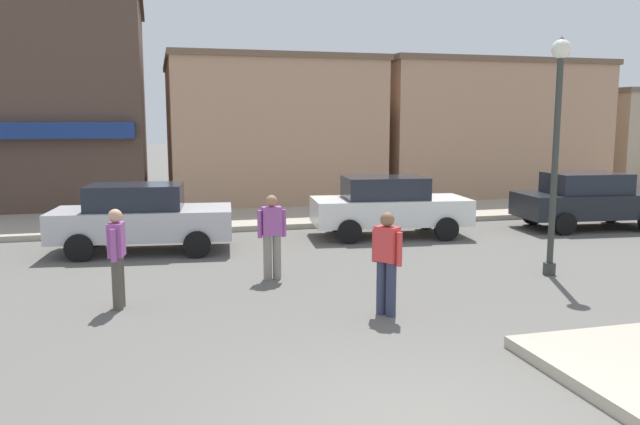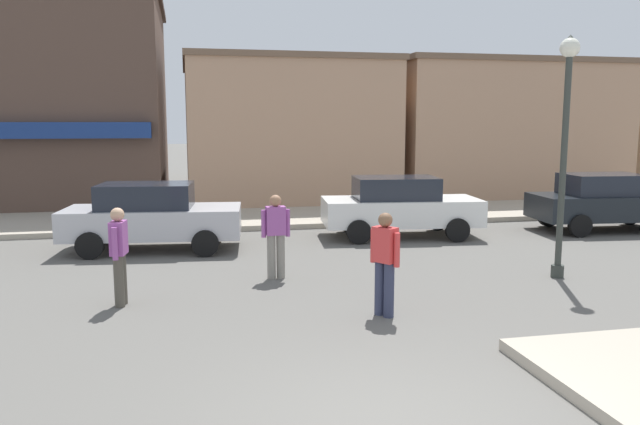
{
  "view_description": "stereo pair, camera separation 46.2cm",
  "coord_description": "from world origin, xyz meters",
  "px_view_note": "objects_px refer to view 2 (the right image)",
  "views": [
    {
      "loc": [
        -2.35,
        -5.24,
        2.98
      ],
      "look_at": [
        0.21,
        4.5,
        1.5
      ],
      "focal_mm": 35.0,
      "sensor_mm": 36.0,
      "label": 1
    },
    {
      "loc": [
        -1.91,
        -5.34,
        2.98
      ],
      "look_at": [
        0.21,
        4.5,
        1.5
      ],
      "focal_mm": 35.0,
      "sensor_mm": 36.0,
      "label": 2
    }
  ],
  "objects_px": {
    "parked_car_third": "(606,201)",
    "pedestrian_crossing_near": "(119,253)",
    "parked_car_nearest": "(152,216)",
    "pedestrian_crossing_far": "(276,234)",
    "lamp_post": "(566,122)",
    "pedestrian_kerb_side": "(385,261)",
    "parked_car_second": "(399,206)"
  },
  "relations": [
    {
      "from": "pedestrian_crossing_far",
      "to": "parked_car_second",
      "type": "bearing_deg",
      "value": 44.23
    },
    {
      "from": "lamp_post",
      "to": "pedestrian_kerb_side",
      "type": "distance_m",
      "value": 4.79
    },
    {
      "from": "parked_car_nearest",
      "to": "parked_car_second",
      "type": "xyz_separation_m",
      "value": [
        6.18,
        0.4,
        0.0
      ]
    },
    {
      "from": "pedestrian_crossing_far",
      "to": "pedestrian_kerb_side",
      "type": "distance_m",
      "value": 2.94
    },
    {
      "from": "parked_car_second",
      "to": "pedestrian_crossing_far",
      "type": "xyz_separation_m",
      "value": [
        -3.74,
        -3.65,
        0.06
      ]
    },
    {
      "from": "pedestrian_crossing_near",
      "to": "pedestrian_kerb_side",
      "type": "relative_size",
      "value": 1.0
    },
    {
      "from": "parked_car_second",
      "to": "pedestrian_kerb_side",
      "type": "xyz_separation_m",
      "value": [
        -2.45,
        -6.28,
        0.06
      ]
    },
    {
      "from": "parked_car_nearest",
      "to": "parked_car_second",
      "type": "distance_m",
      "value": 6.19
    },
    {
      "from": "pedestrian_crossing_near",
      "to": "pedestrian_kerb_side",
      "type": "distance_m",
      "value": 4.27
    },
    {
      "from": "parked_car_third",
      "to": "parked_car_nearest",
      "type": "bearing_deg",
      "value": -179.55
    },
    {
      "from": "parked_car_second",
      "to": "parked_car_third",
      "type": "relative_size",
      "value": 1.01
    },
    {
      "from": "parked_car_nearest",
      "to": "pedestrian_crossing_far",
      "type": "bearing_deg",
      "value": -53.07
    },
    {
      "from": "parked_car_nearest",
      "to": "pedestrian_kerb_side",
      "type": "distance_m",
      "value": 6.97
    },
    {
      "from": "parked_car_nearest",
      "to": "pedestrian_kerb_side",
      "type": "height_order",
      "value": "pedestrian_kerb_side"
    },
    {
      "from": "pedestrian_crossing_near",
      "to": "pedestrian_crossing_far",
      "type": "height_order",
      "value": "same"
    },
    {
      "from": "parked_car_third",
      "to": "parked_car_second",
      "type": "bearing_deg",
      "value": 176.97
    },
    {
      "from": "pedestrian_crossing_near",
      "to": "lamp_post",
      "type": "bearing_deg",
      "value": 1.2
    },
    {
      "from": "lamp_post",
      "to": "parked_car_second",
      "type": "bearing_deg",
      "value": 108.44
    },
    {
      "from": "pedestrian_crossing_near",
      "to": "parked_car_third",
      "type": "bearing_deg",
      "value": 20.29
    },
    {
      "from": "parked_car_third",
      "to": "pedestrian_crossing_far",
      "type": "distance_m",
      "value": 10.14
    },
    {
      "from": "pedestrian_crossing_far",
      "to": "pedestrian_kerb_side",
      "type": "bearing_deg",
      "value": -63.77
    },
    {
      "from": "lamp_post",
      "to": "parked_car_nearest",
      "type": "height_order",
      "value": "lamp_post"
    },
    {
      "from": "parked_car_third",
      "to": "pedestrian_crossing_near",
      "type": "xyz_separation_m",
      "value": [
        -12.3,
        -4.55,
        0.06
      ]
    },
    {
      "from": "lamp_post",
      "to": "pedestrian_kerb_side",
      "type": "xyz_separation_m",
      "value": [
        -4.01,
        -1.59,
        -2.09
      ]
    },
    {
      "from": "lamp_post",
      "to": "parked_car_nearest",
      "type": "bearing_deg",
      "value": 151.05
    },
    {
      "from": "lamp_post",
      "to": "pedestrian_crossing_near",
      "type": "distance_m",
      "value": 8.3
    },
    {
      "from": "parked_car_third",
      "to": "pedestrian_crossing_far",
      "type": "xyz_separation_m",
      "value": [
        -9.57,
        -3.34,
        0.06
      ]
    },
    {
      "from": "parked_car_third",
      "to": "pedestrian_crossing_far",
      "type": "height_order",
      "value": "pedestrian_crossing_far"
    },
    {
      "from": "lamp_post",
      "to": "parked_car_third",
      "type": "relative_size",
      "value": 1.1
    },
    {
      "from": "pedestrian_crossing_far",
      "to": "pedestrian_crossing_near",
      "type": "bearing_deg",
      "value": -156.04
    },
    {
      "from": "parked_car_nearest",
      "to": "pedestrian_crossing_near",
      "type": "distance_m",
      "value": 4.46
    },
    {
      "from": "parked_car_nearest",
      "to": "parked_car_third",
      "type": "xyz_separation_m",
      "value": [
        12.01,
        0.09,
        0.0
      ]
    }
  ]
}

